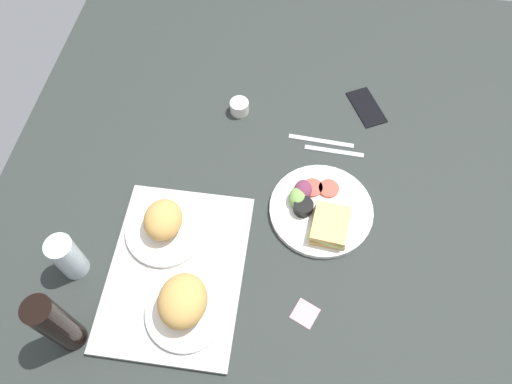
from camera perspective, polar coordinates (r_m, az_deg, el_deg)
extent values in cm
cube|color=#282D2B|center=(132.83, 1.14, -2.09)|extent=(190.00, 150.00, 3.00)
cube|color=#B2B2AD|center=(124.75, -9.26, -9.12)|extent=(45.75, 34.02, 1.60)
cylinder|color=white|center=(119.56, -8.14, -13.69)|extent=(19.34, 19.34, 1.40)
ellipsoid|color=tan|center=(114.95, -8.58, -12.49)|extent=(13.19, 11.39, 8.99)
cylinder|color=white|center=(128.03, -10.46, -4.38)|extent=(20.67, 20.67, 1.40)
ellipsoid|color=tan|center=(124.35, -10.81, -3.19)|extent=(11.21, 9.68, 7.64)
cylinder|color=white|center=(131.34, 7.61, -2.09)|extent=(27.61, 27.61, 1.60)
cube|color=tan|center=(127.65, 8.57, -4.10)|extent=(11.17, 9.21, 1.40)
cube|color=#B2C66B|center=(126.58, 8.64, -3.87)|extent=(12.41, 10.80, 1.00)
cube|color=#DBB266|center=(125.52, 8.71, -3.63)|extent=(11.71, 9.88, 1.40)
cylinder|color=#D14738|center=(133.45, 8.50, 0.41)|extent=(5.60, 5.60, 0.80)
cylinder|color=#D14738|center=(133.01, 6.60, 0.51)|extent=(5.60, 5.60, 0.80)
cylinder|color=black|center=(128.79, 5.57, -1.60)|extent=(5.20, 5.20, 3.00)
cylinder|color=#EFEACC|center=(127.83, 5.62, -1.36)|extent=(4.26, 4.26, 0.60)
ellipsoid|color=#729E4C|center=(129.51, 4.90, -0.63)|extent=(6.00, 4.80, 3.60)
ellipsoid|color=#6B2D47|center=(130.76, 5.50, 0.25)|extent=(6.00, 4.80, 3.60)
cylinder|color=silver|center=(126.26, -21.17, -7.10)|extent=(6.59, 6.59, 13.96)
cylinder|color=black|center=(116.19, -22.30, -14.13)|extent=(6.40, 6.40, 23.22)
cylinder|color=silver|center=(148.25, -1.96, 9.91)|extent=(5.60, 5.60, 4.00)
cube|color=#B7B7BC|center=(142.47, 9.12, 4.77)|extent=(1.80, 17.03, 0.50)
cube|color=#B7B7BC|center=(144.01, 7.63, 5.96)|extent=(2.11, 19.04, 0.50)
cube|color=black|center=(154.00, 12.80, 9.69)|extent=(16.09, 13.25, 0.80)
cube|color=pink|center=(121.23, 5.76, -13.93)|extent=(7.34, 7.34, 0.12)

